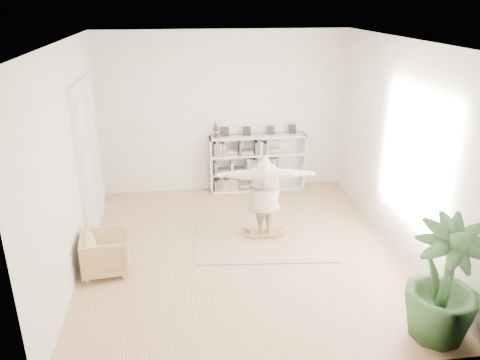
# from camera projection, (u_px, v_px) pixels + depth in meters

# --- Properties ---
(floor) EXTENTS (6.00, 6.00, 0.00)m
(floor) POSITION_uv_depth(u_px,v_px,m) (242.00, 251.00, 8.33)
(floor) COLOR #946E4C
(floor) RESTS_ON ground
(room_shell) EXTENTS (6.00, 6.00, 6.00)m
(room_shell) POSITION_uv_depth(u_px,v_px,m) (223.00, 33.00, 9.76)
(room_shell) COLOR silver
(room_shell) RESTS_ON floor
(doors) EXTENTS (0.09, 1.78, 2.92)m
(doors) POSITION_uv_depth(u_px,v_px,m) (89.00, 160.00, 8.68)
(doors) COLOR white
(doors) RESTS_ON floor
(bookshelf) EXTENTS (2.20, 0.35, 1.64)m
(bookshelf) POSITION_uv_depth(u_px,v_px,m) (257.00, 163.00, 10.79)
(bookshelf) COLOR silver
(bookshelf) RESTS_ON floor
(armchair) EXTENTS (0.83, 0.81, 0.68)m
(armchair) POSITION_uv_depth(u_px,v_px,m) (106.00, 253.00, 7.60)
(armchair) COLOR tan
(armchair) RESTS_ON floor
(rug) EXTENTS (2.68, 2.23, 0.02)m
(rug) POSITION_uv_depth(u_px,v_px,m) (264.00, 236.00, 8.83)
(rug) COLOR tan
(rug) RESTS_ON floor
(rocker_board) EXTENTS (0.55, 0.36, 0.11)m
(rocker_board) POSITION_uv_depth(u_px,v_px,m) (264.00, 233.00, 8.81)
(rocker_board) COLOR olive
(rocker_board) RESTS_ON rug
(person) EXTENTS (1.91, 0.69, 1.52)m
(person) POSITION_uv_depth(u_px,v_px,m) (264.00, 193.00, 8.51)
(person) COLOR #C5B194
(person) RESTS_ON rocker_board
(houseplant) EXTENTS (1.02, 1.02, 1.68)m
(houseplant) POSITION_uv_depth(u_px,v_px,m) (444.00, 282.00, 5.95)
(houseplant) COLOR #2B4F27
(houseplant) RESTS_ON floor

